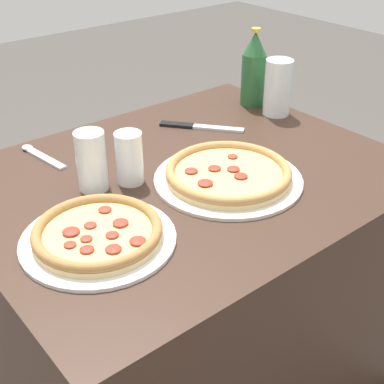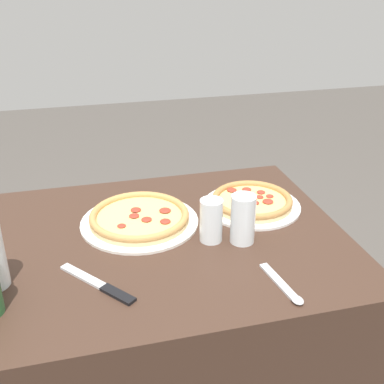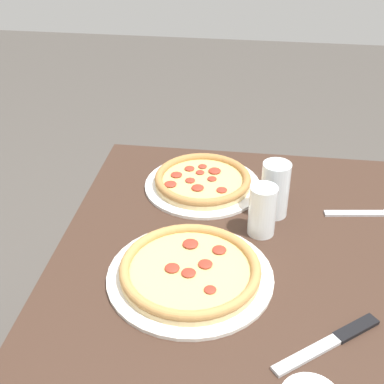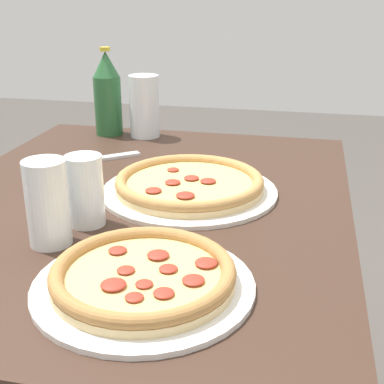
# 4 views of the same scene
# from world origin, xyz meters

# --- Properties ---
(table) EXTENTS (0.99, 0.78, 0.72)m
(table) POSITION_xyz_m (0.00, 0.00, 0.36)
(table) COLOR #3D281E
(table) RESTS_ON ground_plane
(pizza_pepperoni) EXTENTS (0.34, 0.34, 0.04)m
(pizza_pepperoni) POSITION_xyz_m (0.05, -0.09, 0.74)
(pizza_pepperoni) COLOR silver
(pizza_pepperoni) RESTS_ON table
(pizza_margherita) EXTENTS (0.30, 0.30, 0.04)m
(pizza_margherita) POSITION_xyz_m (-0.30, -0.11, 0.74)
(pizza_margherita) COLOR white
(pizza_margherita) RESTS_ON table
(glass_red_wine) EXTENTS (0.07, 0.07, 0.14)m
(glass_red_wine) POSITION_xyz_m (-0.20, 0.07, 0.79)
(glass_red_wine) COLOR white
(glass_red_wine) RESTS_ON table
(glass_iced_tea) EXTENTS (0.06, 0.06, 0.12)m
(glass_iced_tea) POSITION_xyz_m (-0.12, 0.05, 0.78)
(glass_iced_tea) COLOR white
(glass_iced_tea) RESTS_ON table
(glass_cola) EXTENTS (0.08, 0.08, 0.16)m
(glass_cola) POSITION_xyz_m (0.43, 0.11, 0.80)
(glass_cola) COLOR white
(glass_cola) RESTS_ON table
(beer_bottle) EXTENTS (0.07, 0.07, 0.23)m
(beer_bottle) POSITION_xyz_m (0.43, 0.21, 0.83)
(beer_bottle) COLOR #286033
(beer_bottle) RESTS_ON table
(knife) EXTENTS (0.16, 0.20, 0.01)m
(knife) POSITION_xyz_m (0.19, 0.18, 0.73)
(knife) COLOR black
(knife) RESTS_ON table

